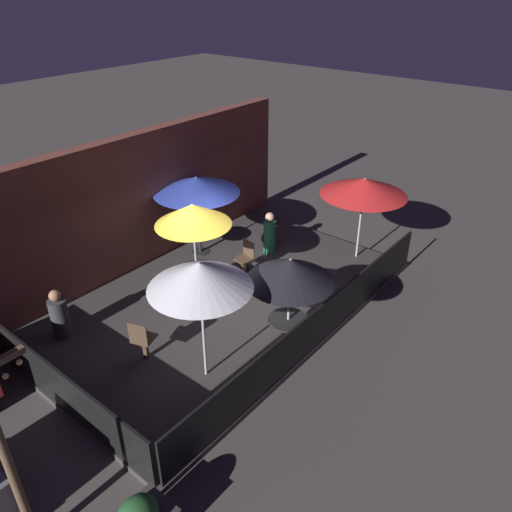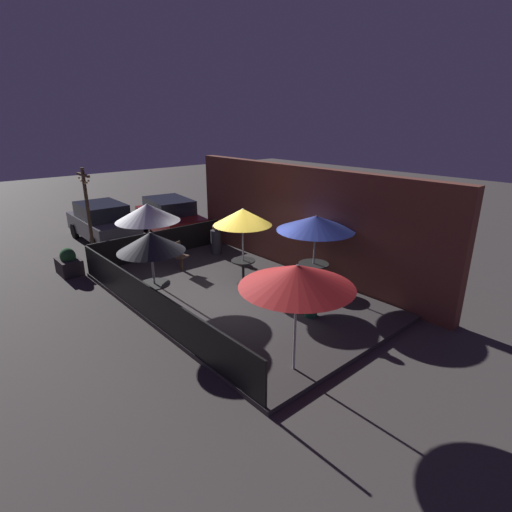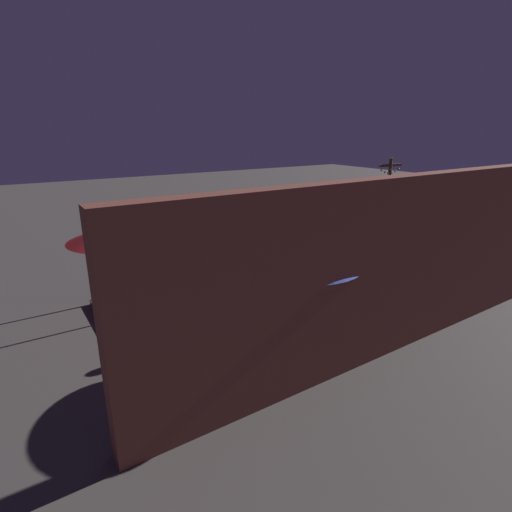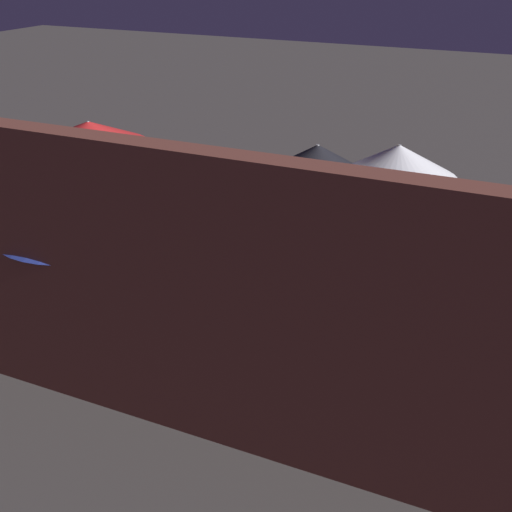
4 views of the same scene
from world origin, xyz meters
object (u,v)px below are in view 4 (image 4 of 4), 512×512
object	(u,v)px
dining_table_0	(315,227)
dining_table_2	(89,307)
patio_chair_0	(398,299)
patio_umbrella_0	(317,159)
patio_umbrella_1	(231,191)
patio_umbrella_3	(89,133)
patio_umbrella_2	(79,216)
patio_chair_1	(159,269)
patio_umbrella_4	(398,161)
patron_1	(404,376)
patron_0	(86,257)
dining_table_1	(232,286)

from	to	relation	value
dining_table_0	dining_table_2	size ratio (longest dim) A/B	0.90
patio_chair_0	dining_table_2	bearing A→B (deg)	10.90
patio_chair_0	patio_umbrella_0	bearing A→B (deg)	-63.03
patio_umbrella_1	patio_umbrella_3	size ratio (longest dim) A/B	1.05
patio_umbrella_2	patio_umbrella_3	world-z (taller)	patio_umbrella_3
patio_umbrella_0	patio_chair_1	distance (m)	3.34
patio_umbrella_4	dining_table_0	world-z (taller)	patio_umbrella_4
patio_umbrella_0	patron_1	xyz separation A→B (m)	(-2.67, 3.88, -1.34)
patio_chair_0	patio_chair_1	bearing A→B (deg)	-10.91
patio_umbrella_2	patio_chair_0	xyz separation A→B (m)	(-3.83, -2.25, -1.44)
patio_umbrella_4	patron_1	distance (m)	3.72
patio_umbrella_4	dining_table_2	world-z (taller)	patio_umbrella_4
dining_table_0	patio_chair_0	size ratio (longest dim) A/B	0.85
patio_umbrella_3	patron_0	size ratio (longest dim) A/B	1.90
patio_umbrella_0	patio_umbrella_4	size ratio (longest dim) A/B	0.85
dining_table_1	patio_chair_1	xyz separation A→B (m)	(1.46, -0.25, -0.11)
patron_1	patio_chair_1	bearing A→B (deg)	106.35
dining_table_0	patio_umbrella_0	bearing A→B (deg)	90.00
patio_umbrella_0	patio_umbrella_1	bearing A→B (deg)	85.27
patio_umbrella_2	patio_umbrella_3	size ratio (longest dim) A/B	1.01
dining_table_2	patio_umbrella_1	bearing A→B (deg)	-136.81
dining_table_0	dining_table_2	bearing A→B (deg)	67.42
patio_umbrella_3	patron_1	size ratio (longest dim) A/B	1.95
patio_umbrella_0	dining_table_1	distance (m)	3.07
dining_table_1	patron_1	size ratio (longest dim) A/B	0.67
patio_umbrella_3	patio_umbrella_4	size ratio (longest dim) A/B	0.90
patio_umbrella_3	patio_umbrella_2	bearing A→B (deg)	125.99
dining_table_2	patron_0	bearing A→B (deg)	-50.41
patio_chair_1	patron_0	xyz separation A→B (m)	(1.27, 0.22, 0.05)
patio_umbrella_1	dining_table_2	xyz separation A→B (m)	(1.53, 1.43, -1.50)
patio_umbrella_1	patron_0	xyz separation A→B (m)	(2.73, -0.03, -1.55)
patio_umbrella_1	patio_umbrella_3	bearing A→B (deg)	-26.52
patio_umbrella_4	patron_0	xyz separation A→B (m)	(4.56, 2.01, -1.68)
patio_umbrella_4	dining_table_2	size ratio (longest dim) A/B	2.77
patron_0	patron_1	world-z (taller)	patron_0
patio_umbrella_1	patron_1	world-z (taller)	patio_umbrella_1
patio_chair_1	patron_0	size ratio (longest dim) A/B	0.77
patio_umbrella_1	patio_chair_1	bearing A→B (deg)	-9.68
patio_umbrella_1	patio_umbrella_4	xyz separation A→B (m)	(-1.83, -2.04, 0.12)
dining_table_2	patio_chair_0	size ratio (longest dim) A/B	0.94
patio_umbrella_4	dining_table_1	world-z (taller)	patio_umbrella_4
patio_umbrella_0	dining_table_0	size ratio (longest dim) A/B	2.60
patron_0	patio_umbrella_4	bearing A→B (deg)	160.27
patio_umbrella_2	dining_table_1	bearing A→B (deg)	-136.81
dining_table_0	dining_table_1	distance (m)	2.80
patron_1	patio_umbrella_0	bearing A→B (deg)	67.94
dining_table_0	dining_table_1	size ratio (longest dim) A/B	1.05
patio_umbrella_1	dining_table_1	xyz separation A→B (m)	(0.00, 0.00, -1.50)
patio_umbrella_2	dining_table_2	size ratio (longest dim) A/B	2.52
patio_umbrella_1	patron_1	bearing A→B (deg)	159.40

